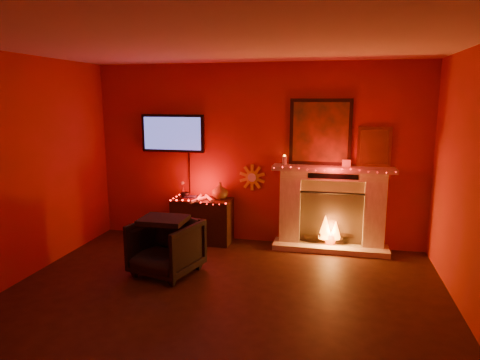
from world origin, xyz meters
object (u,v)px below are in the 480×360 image
object	(u,v)px
fireplace	(331,200)
tv	(173,133)
armchair	(166,247)
sunburst_clock	(252,177)
console_table	(203,218)

from	to	relation	value
fireplace	tv	bearing A→B (deg)	178.50
tv	fireplace	bearing A→B (deg)	-1.50
tv	armchair	size ratio (longest dim) A/B	1.65
armchair	fireplace	bearing A→B (deg)	50.46
armchair	sunburst_clock	bearing A→B (deg)	77.04
sunburst_clock	console_table	distance (m)	0.98
armchair	console_table	bearing A→B (deg)	101.56
console_table	armchair	xyz separation A→B (m)	(-0.08, -1.28, -0.03)
fireplace	armchair	bearing A→B (deg)	-144.79
fireplace	tv	size ratio (longest dim) A/B	1.76
console_table	armchair	world-z (taller)	console_table
fireplace	sunburst_clock	world-z (taller)	fireplace
console_table	fireplace	bearing A→B (deg)	3.81
tv	armchair	distance (m)	2.02
fireplace	console_table	world-z (taller)	fireplace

